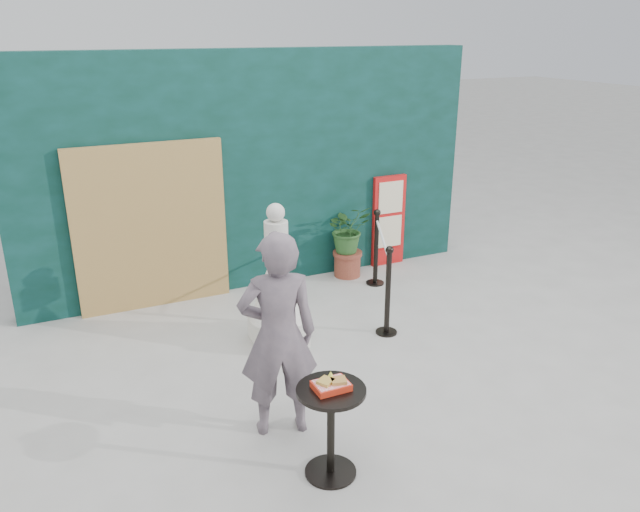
# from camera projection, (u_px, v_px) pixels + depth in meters

# --- Properties ---
(ground) EXTENTS (60.00, 60.00, 0.00)m
(ground) POSITION_uv_depth(u_px,v_px,m) (375.00, 397.00, 5.80)
(ground) COLOR #ADAAA5
(ground) RESTS_ON ground
(back_wall) EXTENTS (6.00, 0.30, 3.00)m
(back_wall) POSITION_uv_depth(u_px,v_px,m) (255.00, 172.00, 7.95)
(back_wall) COLOR black
(back_wall) RESTS_ON ground
(bamboo_fence) EXTENTS (1.80, 0.08, 2.00)m
(bamboo_fence) POSITION_uv_depth(u_px,v_px,m) (151.00, 227.00, 7.39)
(bamboo_fence) COLOR tan
(bamboo_fence) RESTS_ON ground
(woman) EXTENTS (0.73, 0.56, 1.78)m
(woman) POSITION_uv_depth(u_px,v_px,m) (278.00, 335.00, 5.05)
(woman) COLOR slate
(woman) RESTS_ON ground
(menu_board) EXTENTS (0.50, 0.07, 1.30)m
(menu_board) POSITION_uv_depth(u_px,v_px,m) (389.00, 221.00, 8.84)
(menu_board) COLOR red
(menu_board) RESTS_ON ground
(statue) EXTENTS (0.61, 0.61, 1.57)m
(statue) POSITION_uv_depth(u_px,v_px,m) (277.00, 288.00, 6.60)
(statue) COLOR white
(statue) RESTS_ON ground
(cafe_table) EXTENTS (0.52, 0.52, 0.75)m
(cafe_table) POSITION_uv_depth(u_px,v_px,m) (331.00, 418.00, 4.64)
(cafe_table) COLOR black
(cafe_table) RESTS_ON ground
(food_basket) EXTENTS (0.26, 0.19, 0.11)m
(food_basket) POSITION_uv_depth(u_px,v_px,m) (331.00, 384.00, 4.55)
(food_basket) COLOR red
(food_basket) RESTS_ON cafe_table
(planter) EXTENTS (0.59, 0.52, 1.01)m
(planter) POSITION_uv_depth(u_px,v_px,m) (348.00, 235.00, 8.43)
(planter) COLOR brown
(planter) RESTS_ON ground
(stanchion_barrier) EXTENTS (0.84, 1.54, 1.03)m
(stanchion_barrier) POSITION_uv_depth(u_px,v_px,m) (381.00, 269.00, 7.52)
(stanchion_barrier) COLOR black
(stanchion_barrier) RESTS_ON ground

